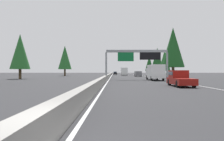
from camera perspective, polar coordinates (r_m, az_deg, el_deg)
ground_plane at (r=64.54m, az=-0.59°, el=-1.69°), size 320.00×320.00×0.00m
median_barrier at (r=84.53m, az=-0.49°, el=-1.01°), size 180.00×0.56×0.90m
shoulder_stripe_right at (r=75.20m, az=8.39°, el=-1.46°), size 160.00×0.16×0.01m
shoulder_stripe_median at (r=74.53m, az=-0.23°, el=-1.48°), size 160.00×0.16×0.01m
sign_gantry_overhead at (r=46.35m, az=6.40°, el=3.63°), size 0.50×12.68×6.04m
pickup_near_right at (r=27.65m, az=16.60°, el=-1.90°), size 5.60×2.00×1.86m
box_truck_far_right at (r=44.93m, az=10.66°, el=-0.33°), size 8.50×2.40×2.95m
minivan_distant_b at (r=74.29m, az=6.51°, el=-0.75°), size 5.00×1.95×1.69m
bus_far_left at (r=96.44m, az=3.03°, el=-0.15°), size 11.50×2.55×3.10m
sedan_mid_left at (r=108.96m, az=0.80°, el=-0.69°), size 4.40×1.80×1.47m
conifer_right_near at (r=56.31m, az=15.01°, el=5.59°), size 5.34×5.34×12.13m
conifer_right_mid at (r=74.73m, az=13.02°, el=2.44°), size 3.70×3.70×8.41m
conifer_right_far at (r=98.36m, az=11.24°, el=2.97°), size 5.12×5.12×11.64m
conifer_right_distant at (r=102.82m, az=9.29°, el=1.79°), size 3.76×3.76×8.55m
conifer_left_near at (r=54.65m, az=-21.99°, el=4.38°), size 4.39×4.39×9.97m
conifer_left_mid at (r=84.49m, az=-11.70°, el=3.21°), size 4.83×4.83×10.98m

